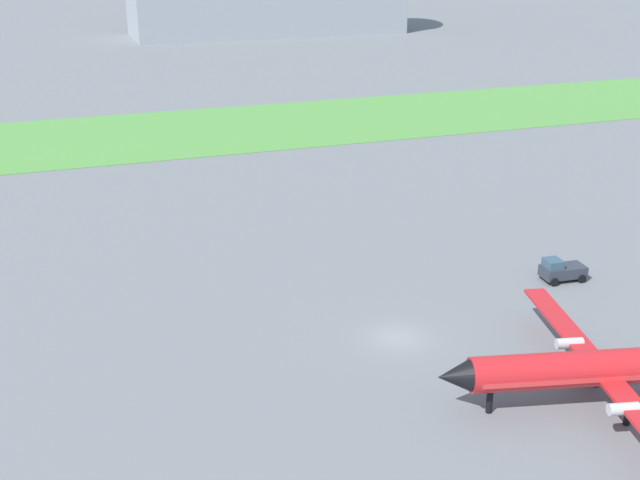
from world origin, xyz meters
TOP-DOWN VIEW (x-y plane):
  - ground_plane at (0.00, 0.00)m, footprint 600.00×600.00m
  - grass_taxiway_strip at (0.00, 65.81)m, footprint 360.00×28.00m
  - airplane_foreground_turboprop at (8.15, -12.11)m, footprint 20.58×23.89m
  - pushback_tug_near_gate at (16.86, 4.79)m, footprint 3.71×2.26m

SIDE VIEW (x-z plane):
  - ground_plane at x=0.00m, z-range 0.00..0.00m
  - grass_taxiway_strip at x=0.00m, z-range 0.00..0.08m
  - pushback_tug_near_gate at x=16.86m, z-range -0.06..1.89m
  - airplane_foreground_turboprop at x=8.15m, z-range -0.97..6.27m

